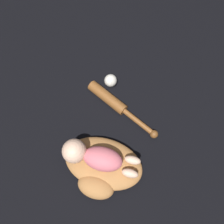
# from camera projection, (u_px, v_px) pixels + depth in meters

# --- Properties ---
(ground_plane) EXTENTS (6.00, 6.00, 0.00)m
(ground_plane) POSITION_uv_depth(u_px,v_px,m) (109.00, 167.00, 1.07)
(ground_plane) COLOR black
(baseball_glove) EXTENTS (0.40, 0.31, 0.08)m
(baseball_glove) POSITION_uv_depth(u_px,v_px,m) (102.00, 166.00, 1.03)
(baseball_glove) COLOR #A8703D
(baseball_glove) RESTS_ON ground
(baby_figure) EXTENTS (0.36, 0.15, 0.11)m
(baby_figure) POSITION_uv_depth(u_px,v_px,m) (93.00, 156.00, 0.96)
(baby_figure) COLOR #D16670
(baby_figure) RESTS_ON baseball_glove
(baseball_bat) EXTENTS (0.45, 0.19, 0.06)m
(baseball_bat) POSITION_uv_depth(u_px,v_px,m) (115.00, 103.00, 1.18)
(baseball_bat) COLOR brown
(baseball_bat) RESTS_ON ground
(baseball) EXTENTS (0.07, 0.07, 0.07)m
(baseball) POSITION_uv_depth(u_px,v_px,m) (111.00, 81.00, 1.23)
(baseball) COLOR silver
(baseball) RESTS_ON ground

